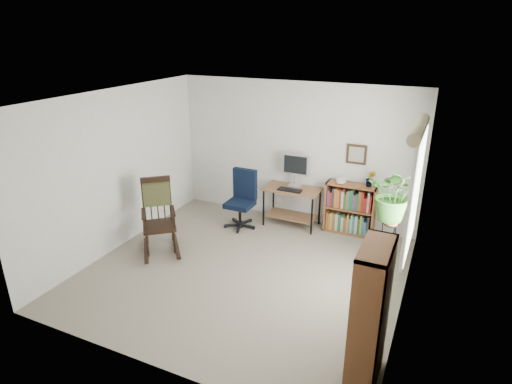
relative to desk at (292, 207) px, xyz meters
The scene contains 18 objects.
floor 1.73m from the desk, 92.48° to the right, with size 4.20×4.00×0.00m, color gray.
ceiling 2.68m from the desk, 92.48° to the right, with size 4.20×4.00×0.00m, color white.
wall_back 0.92m from the desk, 103.77° to the left, with size 4.20×0.00×2.40m, color silver.
wall_front 3.80m from the desk, 91.14° to the right, with size 4.20×0.00×2.40m, color silver.
wall_left 2.89m from the desk, 141.97° to the right, with size 0.00×4.00×2.40m, color silver.
wall_right 2.78m from the desk, 39.99° to the right, with size 0.00×4.00×2.40m, color silver.
window 2.65m from the desk, 35.17° to the right, with size 0.12×1.20×1.50m, color silver, non-canonical shape.
desk is the anchor object (origin of this frame).
monitor 0.63m from the desk, 90.00° to the left, with size 0.46×0.16×0.56m, color #B6B6BA, non-canonical shape.
keyboard 0.37m from the desk, 90.00° to the right, with size 0.40×0.15×0.03m, color black.
office_chair 0.90m from the desk, 149.63° to the right, with size 0.55×0.55×1.00m, color black, non-canonical shape.
rocking_chair 2.27m from the desk, 131.15° to the right, with size 0.59×0.99×1.15m, color black, non-canonical shape.
low_bookshelf 0.98m from the desk, ahead, with size 0.81×0.27×0.85m, color brown, non-canonical shape.
tall_bookshelf 3.54m from the desk, 58.34° to the right, with size 0.27×0.64×1.46m, color brown, non-canonical shape.
plant_stand 1.91m from the desk, 25.45° to the right, with size 0.23×0.23×0.83m, color black, non-canonical shape.
spider_plant 2.24m from the desk, 25.45° to the right, with size 1.69×1.88×1.46m, color #2E6523.
potted_plant_small 1.38m from the desk, ahead, with size 0.13×0.24×0.11m, color #2E6523.
framed_picture 1.40m from the desk, 15.62° to the left, with size 0.32×0.04×0.32m, color black, non-canonical shape.
Camera 1 is at (2.32, -4.65, 3.20)m, focal length 30.00 mm.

